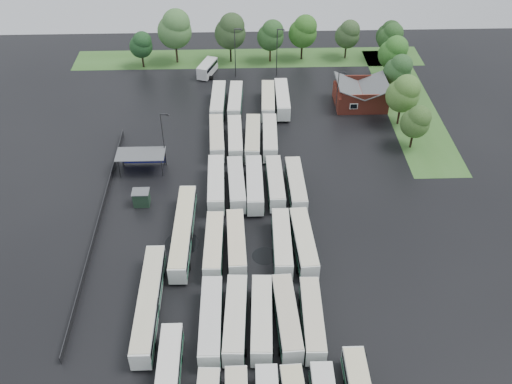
{
  "coord_description": "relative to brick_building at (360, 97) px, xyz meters",
  "views": [
    {
      "loc": [
        -0.27,
        -57.81,
        58.65
      ],
      "look_at": [
        2.0,
        12.0,
        2.5
      ],
      "focal_mm": 40.0,
      "sensor_mm": 36.0,
      "label": 1
    }
  ],
  "objects": [
    {
      "name": "bus_r5c3",
      "position": [
        -18.65,
        -1.08,
        -0.01
      ],
      "size": [
        3.08,
        12.21,
        3.37
      ],
      "rotation": [
        0.0,
        0.0,
        -0.04
      ],
      "color": "silver",
      "rests_on": "ground"
    },
    {
      "name": "lamp_post_nw",
      "position": [
        -37.19,
        -19.5,
        4.1
      ],
      "size": [
        1.58,
        0.31,
        10.27
      ],
      "color": "#2D2D30",
      "rests_on": "ground"
    },
    {
      "name": "bus_r3c0",
      "position": [
        -28.36,
        -27.77,
        0.04
      ],
      "size": [
        2.87,
        12.52,
        3.47
      ],
      "rotation": [
        0.0,
        0.0,
        0.02
      ],
      "color": "silver",
      "rests_on": "ground"
    },
    {
      "name": "tree_north_4",
      "position": [
        -9.63,
        21.16,
        4.95
      ],
      "size": [
        6.39,
        6.39,
        10.59
      ],
      "color": "black",
      "rests_on": "ground"
    },
    {
      "name": "lamp_post_back_e",
      "position": [
        -15.93,
        13.34,
        4.33
      ],
      "size": [
        1.64,
        0.32,
        10.67
      ],
      "color": "#2D2D30",
      "rests_on": "ground"
    },
    {
      "name": "bus_r4c0",
      "position": [
        -28.54,
        -14.02,
        -0.04
      ],
      "size": [
        2.99,
        12.01,
        3.32
      ],
      "rotation": [
        0.0,
        0.0,
        0.04
      ],
      "color": "silver",
      "rests_on": "ground"
    },
    {
      "name": "bus_r5c4",
      "position": [
        -15.79,
        -0.52,
        0.02
      ],
      "size": [
        2.79,
        12.36,
        3.43
      ],
      "rotation": [
        0.0,
        0.0,
        -0.01
      ],
      "color": "silver",
      "rests_on": "ground"
    },
    {
      "name": "tree_north_5",
      "position": [
        0.52,
        21.31,
        4.06
      ],
      "size": [
        5.57,
        5.57,
        9.22
      ],
      "color": "black",
      "rests_on": "ground"
    },
    {
      "name": "minibus",
      "position": [
        -31.24,
        14.11,
        -0.27
      ],
      "size": [
        4.52,
        7.01,
        2.88
      ],
      "rotation": [
        0.0,
        0.0,
        -0.35
      ],
      "color": "silver",
      "rests_on": "ground"
    },
    {
      "name": "west_fence",
      "position": [
        -46.2,
        -34.77,
        -1.27
      ],
      "size": [
        0.1,
        50.0,
        1.2
      ],
      "primitive_type": "cube",
      "color": "#2D2D30",
      "rests_on": "ground"
    },
    {
      "name": "bus_r1c0",
      "position": [
        -28.4,
        -55.44,
        0.04
      ],
      "size": [
        2.75,
        12.5,
        3.47
      ],
      "rotation": [
        0.0,
        0.0,
        -0.01
      ],
      "color": "silver",
      "rests_on": "ground"
    },
    {
      "name": "bus_r5c1",
      "position": [
        -25.15,
        -0.98,
        -0.03
      ],
      "size": [
        3.15,
        12.09,
        3.33
      ],
      "rotation": [
        0.0,
        0.0,
        -0.05
      ],
      "color": "silver",
      "rests_on": "ground"
    },
    {
      "name": "bus_r3c1",
      "position": [
        -25.1,
        -27.79,
        -0.04
      ],
      "size": [
        3.07,
        12.01,
        3.31
      ],
      "rotation": [
        0.0,
        0.0,
        0.05
      ],
      "color": "silver",
      "rests_on": "ground"
    },
    {
      "name": "lamp_post_ne",
      "position": [
        -5.37,
        -3.8,
        3.52
      ],
      "size": [
        1.43,
        0.28,
        9.28
      ],
      "color": "#2D2D30",
      "rests_on": "ground"
    },
    {
      "name": "tree_north_2",
      "position": [
        -25.95,
        20.38,
        5.54
      ],
      "size": [
        6.95,
        6.95,
        11.51
      ],
      "color": "black",
      "rests_on": "ground"
    },
    {
      "name": "bus_r4c1",
      "position": [
        -25.24,
        -14.36,
        -0.05
      ],
      "size": [
        2.73,
        11.89,
        3.3
      ],
      "rotation": [
        0.0,
        0.0,
        0.02
      ],
      "color": "silver",
      "rests_on": "ground"
    },
    {
      "name": "wash_shed",
      "position": [
        -41.2,
        -20.74,
        1.12
      ],
      "size": [
        8.2,
        4.2,
        3.58
      ],
      "color": "#2D2D30",
      "rests_on": "ground"
    },
    {
      "name": "utility_hut",
      "position": [
        -40.2,
        -30.17,
        -0.55
      ],
      "size": [
        2.7,
        2.2,
        2.62
      ],
      "color": "black",
      "rests_on": "ground"
    },
    {
      "name": "grass_strip_east",
      "position": [
        10.0,
        0.03,
        -1.86
      ],
      "size": [
        10.0,
        50.0,
        0.01
      ],
      "primitive_type": "cube",
      "color": "#356225",
      "rests_on": "ground"
    },
    {
      "name": "tree_east_2",
      "position": [
        7.94,
        3.52,
        4.07
      ],
      "size": [
        5.58,
        5.57,
        9.23
      ],
      "color": "black",
      "rests_on": "ground"
    },
    {
      "name": "puddle_4",
      "position": [
        -10.79,
        -59.68,
        -1.86
      ],
      "size": [
        2.62,
        2.62,
        0.01
      ],
      "primitive_type": "cylinder",
      "color": "black",
      "rests_on": "ground"
    },
    {
      "name": "ground",
      "position": [
        -24.0,
        -42.77,
        -1.87
      ],
      "size": [
        160.0,
        160.0,
        0.0
      ],
      "primitive_type": "plane",
      "color": "black",
      "rests_on": "ground"
    },
    {
      "name": "artic_bus_west_b",
      "position": [
        -32.94,
        -38.87,
        0.0
      ],
      "size": [
        2.99,
        18.23,
        3.37
      ],
      "rotation": [
        0.0,
        0.0,
        -0.02
      ],
      "color": "silver",
      "rests_on": "ground"
    },
    {
      "name": "bus_r3c4",
      "position": [
        -15.47,
        -28.31,
        -0.03
      ],
      "size": [
        2.78,
        12.04,
        3.34
      ],
      "rotation": [
        0.0,
        0.0,
        0.02
      ],
      "color": "silver",
      "rests_on": "ground"
    },
    {
      "name": "bus_r1c1",
      "position": [
        -25.36,
        -55.17,
        0.02
      ],
      "size": [
        3.24,
        12.45,
        3.43
      ],
      "rotation": [
        0.0,
        0.0,
        -0.05
      ],
      "color": "silver",
      "rests_on": "ground"
    },
    {
      "name": "bus_r4c3",
      "position": [
        -18.96,
        -14.31,
        -0.01
      ],
      "size": [
        3.0,
        12.19,
        3.37
      ],
      "rotation": [
        0.0,
        0.0,
        -0.04
      ],
      "color": "silver",
      "rests_on": "ground"
    },
    {
      "name": "brick_building",
      "position": [
        0.0,
        0.0,
        0.0
      ],
      "size": [
        10.07,
        8.6,
        5.39
      ],
      "color": "maroon",
      "rests_on": "ground"
    },
    {
      "name": "bus_r1c4",
      "position": [
        -15.79,
        -55.46,
        -0.06
      ],
      "size": [
        2.82,
        11.87,
        3.29
      ],
      "rotation": [
        0.0,
        0.0,
        -0.03
      ],
      "color": "silver",
      "rests_on": "ground"
    },
    {
      "name": "tree_north_1",
      "position": [
        -38.2,
        20.45,
        6.23
      ],
      "size": [
        7.6,
        7.6,
        12.58
      ],
      "color": "#36261D",
      "rests_on": "ground"
    },
    {
      "name": "tree_north_3",
      "position": [
        -16.96,
        20.19,
        4.53
      ],
      "size": [
        6.01,
        6.01,
        9.95
      ],
      "color": "#382217",
      "rests_on": "ground"
    },
    {
      "name": "bus_r1c3",
      "position": [
        -18.94,
        -55.14,
        0.0
      ],
      "size": [
        3.18,
        12.3,
        3.39
      ],
      "rotation": [
        0.0,
        0.0,
        0.05
      ],
      "color": "silver",
      "rests_on": "ground"
    },
    {
      "name": "bus_r4c2",
      "position": [
        -22.05,
        -14.54,
        0.02
      ],
      "size": [
        3.15,
        12.43,
        3.43
      ],
      "rotation": [
        0.0,
        0.0,
        -0.04
      ],
      "color": "silver",
      "rests_on": "ground"
    },
    {
      "name": "bus_r2c3",
      "position": [
        -18.65,
        -41.68,
        -0.02
      ],
      "size": [
        2.78,
        12.11,
        3.36
      ],
      "rotation": [
        0.0,
        0.0,
        -0.02
      ],
      "color": "silver",
      "rests_on": "ground"
    },
    {
      "name": "artic_bus_west_c",
      "position": [
        -36.42,
        -52.2,
        -0.0
      ],
      "size": [
        2.61,
        18.12,
        3.36
      ],
      "rotation": [
        0.0,
        0.0,
        -0.0
      ],
      "color": "silver",
      "rests_on": "ground"
    },
    {
      "name": "bus_r3c2",
      "position": [
        -22.15,
        -28.07,
        0.03
      ],
      "size": [
        2.66,
        12.41,
        3.45
      ],
      "rotation": [
        0.0,
        0.0,
        -0.0
      ],
      "color": "silver",
      "rests_on": "ground"
    },
    {
      "name": "grass_strip_north",
      "position": [
        -22.0,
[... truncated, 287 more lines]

